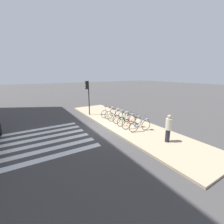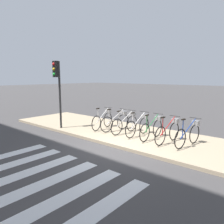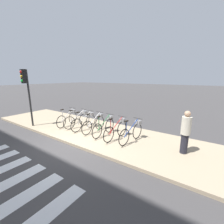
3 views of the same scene
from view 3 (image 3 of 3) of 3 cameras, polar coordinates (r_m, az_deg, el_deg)
ground_plane at (r=6.97m, az=-15.51°, el=-12.17°), size 120.00×120.00×0.00m
sidewalk at (r=8.08m, az=-5.93°, el=-7.70°), size 14.76×3.51×0.12m
parked_bicycle_0 at (r=9.26m, az=-16.33°, el=-2.09°), size 0.47×1.71×1.06m
parked_bicycle_1 at (r=8.79m, az=-12.69°, el=-2.67°), size 0.47×1.71×1.06m
parked_bicycle_2 at (r=8.32m, az=-10.22°, el=-3.45°), size 0.46×1.72×1.06m
parked_bicycle_3 at (r=7.90m, az=-6.57°, el=-4.24°), size 0.46×1.72×1.06m
parked_bicycle_4 at (r=7.43m, az=-2.77°, el=-5.29°), size 0.46×1.72×1.06m
parked_bicycle_5 at (r=6.99m, az=1.86°, el=-6.47°), size 0.46×1.72×1.06m
parked_bicycle_6 at (r=6.74m, az=7.72°, el=-7.38°), size 0.46×1.71×1.06m
pedestrian at (r=6.17m, az=26.22°, el=-6.67°), size 0.34×0.34×1.64m
traffic_light at (r=9.64m, az=-29.96°, el=8.57°), size 0.24×0.40×3.22m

